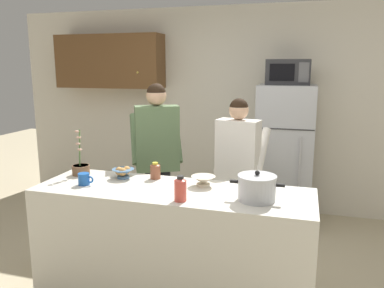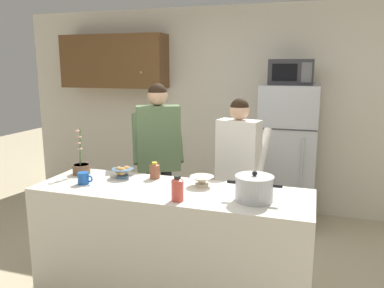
{
  "view_description": "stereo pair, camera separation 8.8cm",
  "coord_description": "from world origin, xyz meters",
  "px_view_note": "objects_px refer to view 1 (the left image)",
  "views": [
    {
      "loc": [
        0.95,
        -2.67,
        1.85
      ],
      "look_at": [
        0.0,
        0.55,
        1.17
      ],
      "focal_mm": 35.93,
      "sensor_mm": 36.0,
      "label": 1
    },
    {
      "loc": [
        1.03,
        -2.65,
        1.85
      ],
      "look_at": [
        0.0,
        0.55,
        1.17
      ],
      "focal_mm": 35.93,
      "sensor_mm": 36.0,
      "label": 2
    }
  ],
  "objects_px": {
    "coffee_mug": "(84,179)",
    "potted_orchid": "(81,168)",
    "person_by_sink": "(238,161)",
    "bottle_near_edge": "(180,189)",
    "cooking_pot": "(257,188)",
    "bread_bowl": "(123,172)",
    "bottle_mid_counter": "(155,171)",
    "microwave": "(288,72)",
    "empty_bowl": "(203,180)",
    "refrigerator": "(284,155)",
    "person_near_pot": "(157,147)"
  },
  "relations": [
    {
      "from": "coffee_mug",
      "to": "empty_bowl",
      "type": "distance_m",
      "value": 0.95
    },
    {
      "from": "coffee_mug",
      "to": "potted_orchid",
      "type": "height_order",
      "value": "potted_orchid"
    },
    {
      "from": "bread_bowl",
      "to": "person_by_sink",
      "type": "bearing_deg",
      "value": 39.31
    },
    {
      "from": "empty_bowl",
      "to": "coffee_mug",
      "type": "bearing_deg",
      "value": -165.45
    },
    {
      "from": "coffee_mug",
      "to": "microwave",
      "type": "bearing_deg",
      "value": 52.65
    },
    {
      "from": "bottle_near_edge",
      "to": "bottle_mid_counter",
      "type": "xyz_separation_m",
      "value": [
        -0.37,
        0.46,
        -0.02
      ]
    },
    {
      "from": "microwave",
      "to": "cooking_pot",
      "type": "bearing_deg",
      "value": -92.88
    },
    {
      "from": "person_near_pot",
      "to": "person_by_sink",
      "type": "bearing_deg",
      "value": 1.77
    },
    {
      "from": "refrigerator",
      "to": "cooking_pot",
      "type": "relative_size",
      "value": 4.27
    },
    {
      "from": "refrigerator",
      "to": "bottle_mid_counter",
      "type": "relative_size",
      "value": 11.73
    },
    {
      "from": "person_near_pot",
      "to": "potted_orchid",
      "type": "distance_m",
      "value": 0.82
    },
    {
      "from": "refrigerator",
      "to": "potted_orchid",
      "type": "height_order",
      "value": "refrigerator"
    },
    {
      "from": "person_by_sink",
      "to": "coffee_mug",
      "type": "height_order",
      "value": "person_by_sink"
    },
    {
      "from": "bread_bowl",
      "to": "potted_orchid",
      "type": "distance_m",
      "value": 0.4
    },
    {
      "from": "bottle_near_edge",
      "to": "potted_orchid",
      "type": "height_order",
      "value": "potted_orchid"
    },
    {
      "from": "cooking_pot",
      "to": "bottle_mid_counter",
      "type": "height_order",
      "value": "cooking_pot"
    },
    {
      "from": "person_by_sink",
      "to": "bottle_near_edge",
      "type": "distance_m",
      "value": 1.12
    },
    {
      "from": "refrigerator",
      "to": "microwave",
      "type": "distance_m",
      "value": 0.96
    },
    {
      "from": "coffee_mug",
      "to": "bottle_near_edge",
      "type": "bearing_deg",
      "value": -9.31
    },
    {
      "from": "coffee_mug",
      "to": "bottle_near_edge",
      "type": "height_order",
      "value": "bottle_near_edge"
    },
    {
      "from": "empty_bowl",
      "to": "bottle_near_edge",
      "type": "bearing_deg",
      "value": -100.0
    },
    {
      "from": "coffee_mug",
      "to": "cooking_pot",
      "type": "bearing_deg",
      "value": 1.11
    },
    {
      "from": "refrigerator",
      "to": "cooking_pot",
      "type": "height_order",
      "value": "refrigerator"
    },
    {
      "from": "microwave",
      "to": "bread_bowl",
      "type": "relative_size",
      "value": 2.57
    },
    {
      "from": "microwave",
      "to": "person_by_sink",
      "type": "distance_m",
      "value": 1.32
    },
    {
      "from": "person_by_sink",
      "to": "coffee_mug",
      "type": "relative_size",
      "value": 11.93
    },
    {
      "from": "bread_bowl",
      "to": "bottle_mid_counter",
      "type": "relative_size",
      "value": 1.33
    },
    {
      "from": "person_near_pot",
      "to": "bread_bowl",
      "type": "xyz_separation_m",
      "value": [
        -0.04,
        -0.68,
        -0.09
      ]
    },
    {
      "from": "person_by_sink",
      "to": "cooking_pot",
      "type": "distance_m",
      "value": 0.98
    },
    {
      "from": "microwave",
      "to": "potted_orchid",
      "type": "distance_m",
      "value": 2.48
    },
    {
      "from": "person_by_sink",
      "to": "coffee_mug",
      "type": "xyz_separation_m",
      "value": [
        -1.07,
        -0.96,
        0.0
      ]
    },
    {
      "from": "potted_orchid",
      "to": "bottle_near_edge",
      "type": "bearing_deg",
      "value": -20.5
    },
    {
      "from": "microwave",
      "to": "person_by_sink",
      "type": "height_order",
      "value": "microwave"
    },
    {
      "from": "microwave",
      "to": "coffee_mug",
      "type": "xyz_separation_m",
      "value": [
        -1.46,
        -1.92,
        -0.82
      ]
    },
    {
      "from": "microwave",
      "to": "bottle_near_edge",
      "type": "height_order",
      "value": "microwave"
    },
    {
      "from": "refrigerator",
      "to": "bottle_near_edge",
      "type": "distance_m",
      "value": 2.17
    },
    {
      "from": "person_near_pot",
      "to": "person_by_sink",
      "type": "relative_size",
      "value": 1.08
    },
    {
      "from": "person_near_pot",
      "to": "bottle_near_edge",
      "type": "bearing_deg",
      "value": -60.97
    },
    {
      "from": "bread_bowl",
      "to": "coffee_mug",
      "type": "bearing_deg",
      "value": -130.14
    },
    {
      "from": "bread_bowl",
      "to": "bottle_near_edge",
      "type": "height_order",
      "value": "bottle_near_edge"
    },
    {
      "from": "person_by_sink",
      "to": "coffee_mug",
      "type": "distance_m",
      "value": 1.44
    },
    {
      "from": "cooking_pot",
      "to": "potted_orchid",
      "type": "height_order",
      "value": "potted_orchid"
    },
    {
      "from": "refrigerator",
      "to": "coffee_mug",
      "type": "xyz_separation_m",
      "value": [
        -1.46,
        -1.94,
        0.14
      ]
    },
    {
      "from": "cooking_pot",
      "to": "bottle_near_edge",
      "type": "xyz_separation_m",
      "value": [
        -0.51,
        -0.17,
        -0.0
      ]
    },
    {
      "from": "potted_orchid",
      "to": "person_near_pot",
      "type": "bearing_deg",
      "value": 56.87
    },
    {
      "from": "person_by_sink",
      "to": "empty_bowl",
      "type": "xyz_separation_m",
      "value": [
        -0.15,
        -0.72,
        0.0
      ]
    },
    {
      "from": "coffee_mug",
      "to": "potted_orchid",
      "type": "relative_size",
      "value": 0.33
    },
    {
      "from": "person_near_pot",
      "to": "bottle_mid_counter",
      "type": "xyz_separation_m",
      "value": [
        0.22,
        -0.61,
        -0.07
      ]
    },
    {
      "from": "coffee_mug",
      "to": "bread_bowl",
      "type": "distance_m",
      "value": 0.33
    },
    {
      "from": "person_by_sink",
      "to": "bread_bowl",
      "type": "distance_m",
      "value": 1.11
    }
  ]
}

